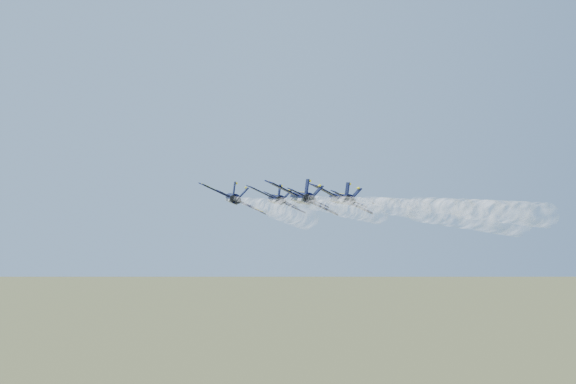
{
  "coord_description": "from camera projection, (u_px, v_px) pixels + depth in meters",
  "views": [
    {
      "loc": [
        -9.8,
        -114.73,
        98.92
      ],
      "look_at": [
        0.5,
        -0.87,
        101.05
      ],
      "focal_mm": 45.0,
      "sensor_mm": 36.0,
      "label": 1
    }
  ],
  "objects": [
    {
      "name": "smoke_trail_slot",
      "position": [
        401.0,
        191.0,
        56.59
      ],
      "size": [
        5.66,
        58.87,
        2.41
      ],
      "rotation": [
        0.0,
        0.44,
        0.07
      ],
      "color": "white"
    },
    {
      "name": "smoke_trail_left",
      "position": [
        271.0,
        193.0,
        67.15
      ],
      "size": [
        5.66,
        58.87,
        2.41
      ],
      "rotation": [
        0.0,
        0.44,
        0.07
      ],
      "color": "white"
    },
    {
      "name": "jet_lead",
      "position": [
        276.0,
        199.0,
        125.4
      ],
      "size": [
        10.52,
        14.64,
        4.97
      ],
      "rotation": [
        0.0,
        0.44,
        0.07
      ],
      "color": "black"
    },
    {
      "name": "smoke_trail_lead",
      "position": [
        332.0,
        195.0,
        81.16
      ],
      "size": [
        5.66,
        58.87,
        2.41
      ],
      "rotation": [
        0.0,
        0.44,
        0.07
      ],
      "color": "white"
    },
    {
      "name": "smoke_trail_right",
      "position": [
        445.0,
        194.0,
        70.43
      ],
      "size": [
        5.66,
        58.87,
        2.41
      ],
      "rotation": [
        0.0,
        0.44,
        0.07
      ],
      "color": "white"
    },
    {
      "name": "jet_slot",
      "position": [
        301.0,
        198.0,
        100.83
      ],
      "size": [
        10.52,
        14.64,
        4.97
      ],
      "rotation": [
        0.0,
        0.44,
        0.07
      ],
      "color": "black"
    },
    {
      "name": "jet_right",
      "position": [
        340.0,
        198.0,
        114.66
      ],
      "size": [
        10.52,
        14.64,
        4.97
      ],
      "rotation": [
        0.0,
        0.44,
        0.07
      ],
      "color": "black"
    },
    {
      "name": "jet_left",
      "position": [
        232.0,
        198.0,
        111.38
      ],
      "size": [
        10.52,
        14.64,
        4.97
      ],
      "rotation": [
        0.0,
        0.44,
        0.07
      ],
      "color": "black"
    }
  ]
}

